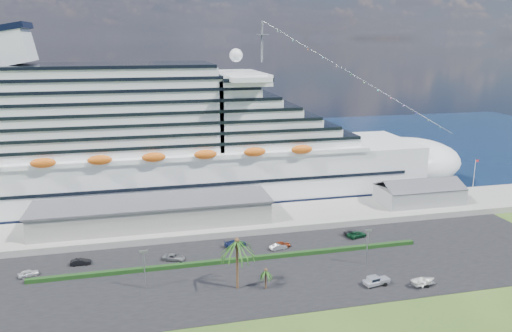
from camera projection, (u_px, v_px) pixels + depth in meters
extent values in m
plane|color=#2D4D19|center=(291.00, 292.00, 98.82)|extent=(420.00, 420.00, 0.00)
cube|color=black|center=(276.00, 268.00, 109.17)|extent=(140.00, 38.00, 0.12)
cube|color=gray|center=(247.00, 219.00, 136.29)|extent=(240.00, 20.00, 1.80)
cube|color=#0B2032|center=(204.00, 152.00, 221.33)|extent=(420.00, 160.00, 0.02)
cube|color=silver|center=(167.00, 176.00, 152.66)|extent=(160.00, 30.00, 16.00)
ellipsoid|color=silver|center=(403.00, 162.00, 170.62)|extent=(40.00, 30.00, 16.00)
cube|color=black|center=(168.00, 197.00, 154.35)|extent=(164.00, 30.60, 2.40)
cube|color=silver|center=(122.00, 107.00, 144.61)|extent=(128.00, 26.00, 24.80)
cube|color=silver|center=(239.00, 78.00, 150.49)|extent=(14.00, 38.00, 3.20)
cube|color=silver|center=(10.00, 46.00, 134.01)|extent=(11.58, 14.00, 11.58)
cylinder|color=gray|center=(262.00, 41.00, 149.48)|extent=(0.70, 0.70, 12.00)
ellipsoid|color=#D05813|center=(154.00, 157.00, 134.44)|extent=(90.00, 2.40, 2.60)
ellipsoid|color=#D05813|center=(150.00, 136.00, 164.22)|extent=(90.00, 2.40, 2.60)
cube|color=black|center=(167.00, 173.00, 152.46)|extent=(144.00, 30.40, 0.90)
cube|color=gray|center=(154.00, 213.00, 129.71)|extent=(60.00, 14.00, 6.00)
cube|color=#4C4C54|center=(153.00, 202.00, 128.94)|extent=(61.00, 15.00, 0.40)
cube|color=gray|center=(419.00, 194.00, 147.15)|extent=(24.00, 12.00, 4.80)
cube|color=#4C4C54|center=(426.00, 186.00, 143.43)|extent=(24.00, 6.31, 2.74)
cube|color=#4C4C54|center=(415.00, 180.00, 149.09)|extent=(24.00, 6.31, 2.74)
cylinder|color=silver|center=(474.00, 179.00, 150.30)|extent=(0.16, 0.16, 12.00)
cube|color=red|center=(477.00, 161.00, 149.02)|extent=(1.00, 0.04, 0.70)
cube|color=black|center=(236.00, 260.00, 111.96)|extent=(88.00, 1.10, 0.90)
cylinder|color=gray|center=(145.00, 270.00, 99.05)|extent=(0.24, 0.24, 8.00)
cube|color=gray|center=(143.00, 251.00, 98.03)|extent=(1.60, 0.35, 0.35)
cylinder|color=gray|center=(367.00, 248.00, 109.83)|extent=(0.24, 0.24, 8.00)
cube|color=gray|center=(368.00, 230.00, 108.81)|extent=(1.60, 0.35, 0.35)
cylinder|color=#47301E|center=(237.00, 265.00, 99.04)|extent=(0.54, 0.54, 10.50)
sphere|color=#47301E|center=(237.00, 240.00, 97.74)|extent=(0.98, 0.98, 0.98)
cylinder|color=#47301E|center=(266.00, 279.00, 99.64)|extent=(0.35, 0.35, 4.20)
sphere|color=#47301E|center=(266.00, 270.00, 99.12)|extent=(0.73, 0.73, 0.73)
imported|color=silver|center=(28.00, 273.00, 105.10)|extent=(4.49, 3.05, 1.42)
imported|color=black|center=(81.00, 262.00, 110.40)|extent=(4.44, 1.58, 1.46)
imported|color=gray|center=(174.00, 257.00, 112.78)|extent=(5.53, 4.16, 1.39)
imported|color=navy|center=(235.00, 243.00, 120.27)|extent=(5.59, 2.92, 1.55)
imported|color=maroon|center=(282.00, 244.00, 119.68)|extent=(4.56, 2.33, 1.49)
imported|color=#929399|center=(279.00, 247.00, 118.51)|extent=(4.29, 2.10, 1.35)
imported|color=#0E3A1F|center=(357.00, 234.00, 125.83)|extent=(5.73, 3.73, 1.47)
imported|color=#232228|center=(352.00, 233.00, 126.94)|extent=(4.77, 2.46, 1.32)
cylinder|color=black|center=(370.00, 286.00, 100.11)|extent=(0.82, 0.41, 0.78)
cylinder|color=black|center=(366.00, 282.00, 101.87)|extent=(0.82, 0.41, 0.78)
cylinder|color=black|center=(386.00, 285.00, 100.88)|extent=(0.82, 0.41, 0.78)
cylinder|color=black|center=(381.00, 280.00, 102.64)|extent=(0.82, 0.41, 0.78)
cube|color=silver|center=(376.00, 282.00, 101.32)|extent=(5.55, 2.84, 0.69)
cube|color=silver|center=(383.00, 279.00, 101.55)|extent=(2.64, 2.29, 0.54)
cube|color=silver|center=(374.00, 279.00, 101.00)|extent=(2.44, 2.20, 0.93)
cube|color=black|center=(374.00, 279.00, 100.98)|extent=(2.26, 2.22, 0.54)
cube|color=silver|center=(366.00, 282.00, 100.77)|extent=(1.19, 1.98, 0.34)
cube|color=gray|center=(423.00, 283.00, 100.99)|extent=(5.03, 2.40, 0.13)
cylinder|color=gray|center=(414.00, 285.00, 100.50)|extent=(2.31, 0.38, 0.08)
cylinder|color=black|center=(428.00, 286.00, 100.26)|extent=(0.70, 0.32, 0.67)
cylinder|color=black|center=(423.00, 282.00, 102.04)|extent=(0.70, 0.32, 0.67)
imported|color=white|center=(424.00, 281.00, 100.84)|extent=(5.78, 4.47, 1.10)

